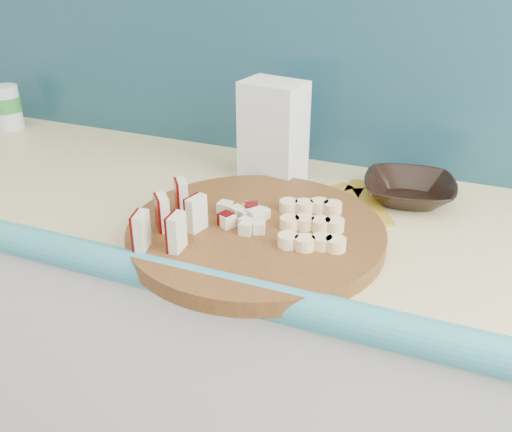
{
  "coord_description": "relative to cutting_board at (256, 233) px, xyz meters",
  "views": [
    {
      "loc": [
        0.48,
        0.54,
        1.42
      ],
      "look_at": [
        0.15,
        1.36,
        0.96
      ],
      "focal_mm": 40.0,
      "sensor_mm": 36.0,
      "label": 1
    }
  ],
  "objects": [
    {
      "name": "banana_peel",
      "position": [
        0.11,
        0.22,
        -0.01
      ],
      "size": [
        0.23,
        0.19,
        0.01
      ],
      "rotation": [
        0.0,
        0.0,
        -0.17
      ],
      "color": "gold",
      "rests_on": "kitchen_counter"
    },
    {
      "name": "kitchen_counter",
      "position": [
        -0.05,
        0.14,
        -0.47
      ],
      "size": [
        2.2,
        0.63,
        0.91
      ],
      "color": "white",
      "rests_on": "ground"
    },
    {
      "name": "apple_wedges",
      "position": [
        -0.12,
        -0.08,
        0.05
      ],
      "size": [
        0.09,
        0.19,
        0.06
      ],
      "color": "beige",
      "rests_on": "cutting_board"
    },
    {
      "name": "canister",
      "position": [
        -0.86,
        0.32,
        0.05
      ],
      "size": [
        0.07,
        0.07,
        0.12
      ],
      "rotation": [
        0.0,
        0.0,
        -0.39
      ],
      "color": "white",
      "rests_on": "kitchen_counter"
    },
    {
      "name": "backsplash",
      "position": [
        -0.05,
        0.42,
        0.24
      ],
      "size": [
        2.2,
        0.02,
        0.5
      ],
      "primitive_type": "cube",
      "color": "teal",
      "rests_on": "kitchen_counter"
    },
    {
      "name": "brown_bowl",
      "position": [
        0.23,
        0.27,
        0.01
      ],
      "size": [
        0.21,
        0.21,
        0.05
      ],
      "primitive_type": "imported",
      "rotation": [
        0.0,
        0.0,
        0.19
      ],
      "color": "black",
      "rests_on": "kitchen_counter"
    },
    {
      "name": "cutting_board",
      "position": [
        0.0,
        0.0,
        0.0
      ],
      "size": [
        0.57,
        0.57,
        0.03
      ],
      "primitive_type": "cylinder",
      "rotation": [
        0.0,
        0.0,
        0.3
      ],
      "color": "#4D2910",
      "rests_on": "kitchen_counter"
    },
    {
      "name": "flour_bag",
      "position": [
        -0.07,
        0.26,
        0.09
      ],
      "size": [
        0.14,
        0.11,
        0.22
      ],
      "primitive_type": "cube",
      "rotation": [
        0.0,
        0.0,
        -0.17
      ],
      "color": "silver",
      "rests_on": "kitchen_counter"
    },
    {
      "name": "banana_slices",
      "position": [
        0.09,
        0.03,
        0.02
      ],
      "size": [
        0.15,
        0.19,
        0.02
      ],
      "color": "#FCDD9A",
      "rests_on": "cutting_board"
    },
    {
      "name": "apple_chunks",
      "position": [
        -0.03,
        -0.01,
        0.03
      ],
      "size": [
        0.07,
        0.08,
        0.02
      ],
      "color": "#F5F0C4",
      "rests_on": "cutting_board"
    }
  ]
}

